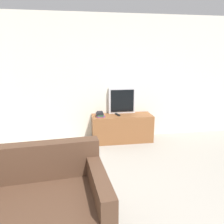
{
  "coord_description": "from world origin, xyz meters",
  "views": [
    {
      "loc": [
        -0.64,
        -1.58,
        1.74
      ],
      "look_at": [
        -0.03,
        2.29,
        0.76
      ],
      "focal_mm": 35.0,
      "sensor_mm": 36.0,
      "label": 1
    }
  ],
  "objects": [
    {
      "name": "remote_on_stand",
      "position": [
        0.16,
        2.76,
        0.58
      ],
      "size": [
        0.09,
        0.19,
        0.02
      ],
      "rotation": [
        0.0,
        0.0,
        0.26
      ],
      "color": "black",
      "rests_on": "tv_stand"
    },
    {
      "name": "couch",
      "position": [
        -1.27,
        0.29,
        0.3
      ],
      "size": [
        1.8,
        1.1,
        0.87
      ],
      "rotation": [
        0.0,
        0.0,
        0.09
      ],
      "color": "#4C3323",
      "rests_on": "ground_plane"
    },
    {
      "name": "tv_stand",
      "position": [
        0.26,
        2.75,
        0.28
      ],
      "size": [
        1.26,
        0.47,
        0.57
      ],
      "color": "brown",
      "rests_on": "ground_plane"
    },
    {
      "name": "television",
      "position": [
        0.29,
        2.94,
        0.84
      ],
      "size": [
        0.58,
        0.09,
        0.55
      ],
      "color": "silver",
      "rests_on": "tv_stand"
    },
    {
      "name": "book_stack",
      "position": [
        -0.21,
        2.71,
        0.61
      ],
      "size": [
        0.18,
        0.19,
        0.1
      ],
      "color": "#7A3884",
      "rests_on": "tv_stand"
    },
    {
      "name": "wall_back",
      "position": [
        0.0,
        3.03,
        1.3
      ],
      "size": [
        9.0,
        0.06,
        2.6
      ],
      "color": "silver",
      "rests_on": "ground_plane"
    }
  ]
}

